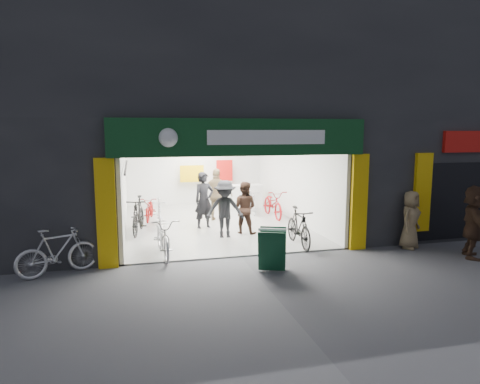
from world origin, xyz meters
name	(u,v)px	position (x,y,z in m)	size (l,w,h in m)	color
ground	(241,257)	(0.00, 0.00, 0.00)	(60.00, 60.00, 0.00)	#56565B
building	(231,99)	(0.91, 4.99, 4.31)	(17.00, 10.27, 8.00)	#232326
bike_left_front	(163,236)	(-1.92, 0.60, 0.52)	(0.69, 1.97, 1.04)	#AEAEB2
bike_left_midfront	(138,215)	(-2.50, 3.20, 0.58)	(0.55, 1.94, 1.17)	black
bike_left_midback	(150,209)	(-2.06, 5.13, 0.43)	(0.58, 1.65, 0.87)	maroon
bike_left_back	(160,213)	(-1.80, 3.96, 0.48)	(0.45, 1.60, 0.96)	#B1B1B6
bike_right_front	(299,227)	(1.80, 0.60, 0.55)	(0.52, 1.83, 1.10)	black
bike_right_mid	(273,204)	(2.37, 4.53, 0.52)	(0.69, 1.98, 1.04)	#9B0E12
bike_right_back	(252,202)	(1.80, 5.37, 0.48)	(0.45, 1.59, 0.96)	#AFAFB3
parked_bike	(58,252)	(-4.31, -0.30, 0.54)	(0.51, 1.80, 1.08)	silver
customer_a	(204,201)	(-0.39, 3.37, 0.94)	(0.68, 0.45, 1.88)	black
customer_b	(244,208)	(0.70, 2.37, 0.83)	(0.80, 0.63, 1.65)	#311E16
customer_c	(225,210)	(0.00, 1.98, 0.88)	(1.13, 0.65, 1.75)	black
customer_d	(217,195)	(0.24, 4.42, 0.94)	(1.10, 0.46, 1.88)	olive
pedestrian_near	(410,220)	(4.69, -0.30, 0.80)	(0.78, 0.51, 1.59)	olive
pedestrian_far	(474,222)	(5.70, -1.45, 0.93)	(1.72, 0.55, 1.86)	#3C281B
sandwich_board	(272,248)	(0.44, -1.16, 0.53)	(0.81, 0.82, 0.96)	#0E3821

